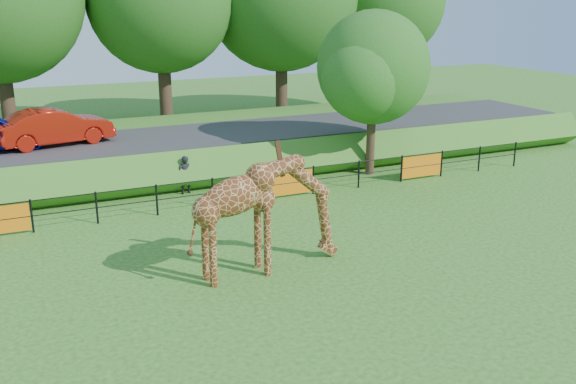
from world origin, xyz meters
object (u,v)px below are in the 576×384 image
(giraffe, at_px, (267,215))
(visitor, at_px, (185,175))
(car_red, at_px, (55,127))
(tree_east, at_px, (375,72))

(giraffe, height_order, visitor, giraffe)
(giraffe, xyz_separation_m, visitor, (-0.00, 7.95, -0.85))
(giraffe, relative_size, car_red, 0.98)
(visitor, bearing_deg, tree_east, 164.30)
(giraffe, bearing_deg, car_red, 104.38)
(giraffe, xyz_separation_m, car_red, (-4.12, 12.23, 0.58))
(car_red, height_order, tree_east, tree_east)
(visitor, bearing_deg, giraffe, 77.62)
(giraffe, distance_m, car_red, 12.92)
(car_red, xyz_separation_m, visitor, (4.12, -4.28, -1.43))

